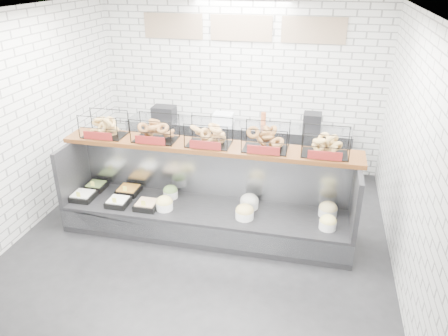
# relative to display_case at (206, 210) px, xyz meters

# --- Properties ---
(ground) EXTENTS (5.50, 5.50, 0.00)m
(ground) POSITION_rel_display_case_xyz_m (0.01, -0.34, -0.33)
(ground) COLOR black
(ground) RESTS_ON ground
(room_shell) EXTENTS (5.02, 5.51, 3.01)m
(room_shell) POSITION_rel_display_case_xyz_m (0.01, 0.26, 1.73)
(room_shell) COLOR silver
(room_shell) RESTS_ON ground
(display_case) EXTENTS (4.00, 0.90, 1.20)m
(display_case) POSITION_rel_display_case_xyz_m (0.00, 0.00, 0.00)
(display_case) COLOR black
(display_case) RESTS_ON ground
(bagel_shelf) EXTENTS (4.10, 0.50, 0.40)m
(bagel_shelf) POSITION_rel_display_case_xyz_m (0.01, 0.17, 1.06)
(bagel_shelf) COLOR #43230E
(bagel_shelf) RESTS_ON display_case
(prep_counter) EXTENTS (4.00, 0.60, 1.20)m
(prep_counter) POSITION_rel_display_case_xyz_m (0.00, 2.08, 0.14)
(prep_counter) COLOR #93969B
(prep_counter) RESTS_ON ground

